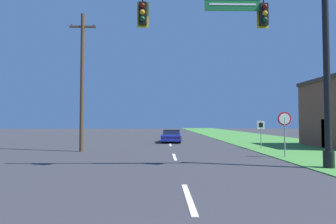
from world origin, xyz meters
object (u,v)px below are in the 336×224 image
object	(u,v)px
signal_mast	(276,50)
stop_sign	(284,124)
utility_pole_near	(82,80)
car_ahead	(172,136)
route_sign_post	(261,128)

from	to	relation	value
signal_mast	stop_sign	world-z (taller)	signal_mast
stop_sign	utility_pole_near	bearing A→B (deg)	165.02
car_ahead	route_sign_post	xyz separation A→B (m)	(6.38, -6.63, 0.92)
stop_sign	route_sign_post	world-z (taller)	stop_sign
car_ahead	utility_pole_near	world-z (taller)	utility_pole_near
route_sign_post	signal_mast	bearing A→B (deg)	-106.41
car_ahead	route_sign_post	bearing A→B (deg)	-46.09
car_ahead	utility_pole_near	bearing A→B (deg)	-128.20
route_sign_post	utility_pole_near	bearing A→B (deg)	-173.36
route_sign_post	utility_pole_near	world-z (taller)	utility_pole_near
signal_mast	car_ahead	size ratio (longest dim) A/B	2.11
stop_sign	utility_pole_near	size ratio (longest dim) A/B	0.27
stop_sign	route_sign_post	bearing A→B (deg)	84.32
car_ahead	stop_sign	bearing A→B (deg)	-62.62
car_ahead	stop_sign	distance (m)	12.91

